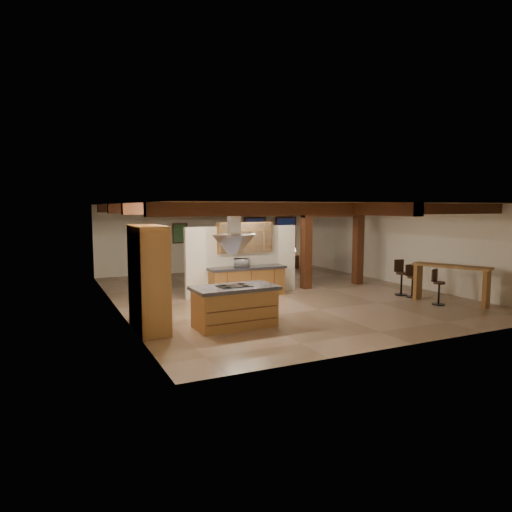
{
  "coord_description": "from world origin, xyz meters",
  "views": [
    {
      "loc": [
        -6.82,
        -12.85,
        2.81
      ],
      "look_at": [
        -0.51,
        0.5,
        1.22
      ],
      "focal_mm": 32.0,
      "sensor_mm": 36.0,
      "label": 1
    }
  ],
  "objects_px": {
    "kitchen_island": "(235,306)",
    "sofa": "(265,263)",
    "bar_counter": "(451,278)",
    "dining_table": "(225,274)"
  },
  "relations": [
    {
      "from": "kitchen_island",
      "to": "sofa",
      "type": "xyz_separation_m",
      "value": [
        5.11,
        8.64,
        -0.2
      ]
    },
    {
      "from": "bar_counter",
      "to": "sofa",
      "type": "bearing_deg",
      "value": 100.31
    },
    {
      "from": "sofa",
      "to": "bar_counter",
      "type": "distance_m",
      "value": 9.06
    },
    {
      "from": "dining_table",
      "to": "bar_counter",
      "type": "relative_size",
      "value": 0.87
    },
    {
      "from": "kitchen_island",
      "to": "dining_table",
      "type": "distance_m",
      "value": 6.32
    },
    {
      "from": "sofa",
      "to": "bar_counter",
      "type": "height_order",
      "value": "bar_counter"
    },
    {
      "from": "kitchen_island",
      "to": "dining_table",
      "type": "height_order",
      "value": "kitchen_island"
    },
    {
      "from": "sofa",
      "to": "bar_counter",
      "type": "xyz_separation_m",
      "value": [
        1.62,
        -8.9,
        0.47
      ]
    },
    {
      "from": "kitchen_island",
      "to": "bar_counter",
      "type": "bearing_deg",
      "value": -2.17
    },
    {
      "from": "kitchen_island",
      "to": "sofa",
      "type": "bearing_deg",
      "value": 59.43
    }
  ]
}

